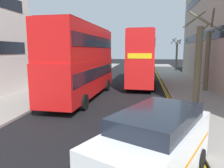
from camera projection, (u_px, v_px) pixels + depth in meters
The scene contains 10 objects.
sidewalk_right at pixel (197, 98), 16.65m from camera, with size 4.00×80.00×0.14m, color gray.
sidewalk_left at pixel (42, 93), 18.63m from camera, with size 4.00×80.00×0.14m, color gray.
kerb_line_outer at pixel (173, 104), 15.03m from camera, with size 0.10×56.00×0.01m, color yellow.
kerb_line_inner at pixel (170, 104), 15.05m from camera, with size 0.10×56.00×0.01m, color yellow.
double_decker_bus_away at pixel (82, 60), 16.41m from camera, with size 3.12×10.90×5.64m.
double_decker_bus_oncoming at pixel (142, 57), 22.73m from camera, with size 3.00×10.86×5.64m.
taxi_minivan at pixel (154, 149), 5.83m from camera, with size 3.77×5.14×2.12m.
street_tree_near at pixel (198, 63), 13.93m from camera, with size 1.89×1.89×6.25m.
street_tree_mid at pixel (207, 59), 18.89m from camera, with size 1.88×1.88×6.39m.
street_tree_far at pixel (177, 55), 37.82m from camera, with size 1.88×1.99×5.88m.
Camera 1 is at (2.39, -1.11, 3.77)m, focal length 33.88 mm.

